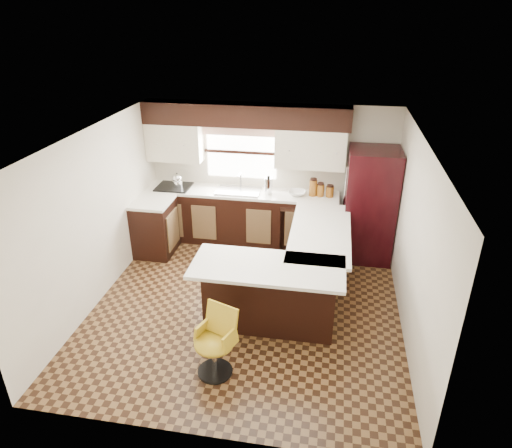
% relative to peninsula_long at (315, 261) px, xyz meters
% --- Properties ---
extents(floor, '(4.40, 4.40, 0.00)m').
position_rel_peninsula_long_xyz_m(floor, '(-0.90, -0.62, -0.45)').
color(floor, '#49301A').
rests_on(floor, ground).
extents(ceiling, '(4.40, 4.40, 0.00)m').
position_rel_peninsula_long_xyz_m(ceiling, '(-0.90, -0.62, 1.95)').
color(ceiling, silver).
rests_on(ceiling, wall_back).
extents(wall_back, '(4.40, 0.00, 4.40)m').
position_rel_peninsula_long_xyz_m(wall_back, '(-0.90, 1.58, 0.75)').
color(wall_back, beige).
rests_on(wall_back, floor).
extents(wall_front, '(4.40, 0.00, 4.40)m').
position_rel_peninsula_long_xyz_m(wall_front, '(-0.90, -2.83, 0.75)').
color(wall_front, beige).
rests_on(wall_front, floor).
extents(wall_left, '(0.00, 4.40, 4.40)m').
position_rel_peninsula_long_xyz_m(wall_left, '(-3.00, -0.62, 0.75)').
color(wall_left, beige).
rests_on(wall_left, floor).
extents(wall_right, '(0.00, 4.40, 4.40)m').
position_rel_peninsula_long_xyz_m(wall_right, '(1.20, -0.62, 0.75)').
color(wall_right, beige).
rests_on(wall_right, floor).
extents(base_cab_back, '(3.30, 0.60, 0.90)m').
position_rel_peninsula_long_xyz_m(base_cab_back, '(-1.35, 1.28, 0.00)').
color(base_cab_back, black).
rests_on(base_cab_back, floor).
extents(base_cab_left, '(0.60, 0.70, 0.90)m').
position_rel_peninsula_long_xyz_m(base_cab_left, '(-2.70, 0.62, 0.00)').
color(base_cab_left, black).
rests_on(base_cab_left, floor).
extents(counter_back, '(3.30, 0.60, 0.04)m').
position_rel_peninsula_long_xyz_m(counter_back, '(-1.35, 1.28, 0.47)').
color(counter_back, silver).
rests_on(counter_back, base_cab_back).
extents(counter_left, '(0.60, 0.70, 0.04)m').
position_rel_peninsula_long_xyz_m(counter_left, '(-2.70, 0.62, 0.47)').
color(counter_left, silver).
rests_on(counter_left, base_cab_left).
extents(soffit, '(3.40, 0.35, 0.36)m').
position_rel_peninsula_long_xyz_m(soffit, '(-1.30, 1.40, 1.77)').
color(soffit, black).
rests_on(soffit, wall_back).
extents(upper_cab_left, '(0.94, 0.35, 0.64)m').
position_rel_peninsula_long_xyz_m(upper_cab_left, '(-2.52, 1.40, 1.27)').
color(upper_cab_left, beige).
rests_on(upper_cab_left, wall_back).
extents(upper_cab_right, '(1.14, 0.35, 0.64)m').
position_rel_peninsula_long_xyz_m(upper_cab_right, '(-0.22, 1.40, 1.27)').
color(upper_cab_right, beige).
rests_on(upper_cab_right, wall_back).
extents(window_pane, '(1.20, 0.02, 0.90)m').
position_rel_peninsula_long_xyz_m(window_pane, '(-1.40, 1.56, 1.10)').
color(window_pane, white).
rests_on(window_pane, wall_back).
extents(valance, '(1.30, 0.06, 0.18)m').
position_rel_peninsula_long_xyz_m(valance, '(-1.40, 1.52, 1.49)').
color(valance, '#D19B93').
rests_on(valance, wall_back).
extents(sink, '(0.75, 0.45, 0.03)m').
position_rel_peninsula_long_xyz_m(sink, '(-1.40, 1.25, 0.51)').
color(sink, '#B2B2B7').
rests_on(sink, counter_back).
extents(dishwasher, '(0.58, 0.03, 0.78)m').
position_rel_peninsula_long_xyz_m(dishwasher, '(-0.35, 0.99, -0.02)').
color(dishwasher, black).
rests_on(dishwasher, floor).
extents(cooktop, '(0.58, 0.50, 0.02)m').
position_rel_peninsula_long_xyz_m(cooktop, '(-2.55, 1.25, 0.51)').
color(cooktop, black).
rests_on(cooktop, counter_back).
extents(peninsula_long, '(0.60, 1.95, 0.90)m').
position_rel_peninsula_long_xyz_m(peninsula_long, '(0.00, 0.00, 0.00)').
color(peninsula_long, black).
rests_on(peninsula_long, floor).
extents(peninsula_return, '(1.65, 0.60, 0.90)m').
position_rel_peninsula_long_xyz_m(peninsula_return, '(-0.53, -0.97, 0.00)').
color(peninsula_return, black).
rests_on(peninsula_return, floor).
extents(counter_pen_long, '(0.84, 1.95, 0.04)m').
position_rel_peninsula_long_xyz_m(counter_pen_long, '(0.05, 0.00, 0.47)').
color(counter_pen_long, silver).
rests_on(counter_pen_long, peninsula_long).
extents(counter_pen_return, '(1.89, 0.84, 0.04)m').
position_rel_peninsula_long_xyz_m(counter_pen_return, '(-0.55, -1.06, 0.47)').
color(counter_pen_return, silver).
rests_on(counter_pen_return, peninsula_return).
extents(refrigerator, '(0.79, 0.76, 1.84)m').
position_rel_peninsula_long_xyz_m(refrigerator, '(0.79, 1.10, 0.47)').
color(refrigerator, black).
rests_on(refrigerator, floor).
extents(bar_chair, '(0.57, 0.57, 0.83)m').
position_rel_peninsula_long_xyz_m(bar_chair, '(-1.01, -1.97, -0.04)').
color(bar_chair, gold).
rests_on(bar_chair, floor).
extents(kettle, '(0.18, 0.18, 0.24)m').
position_rel_peninsula_long_xyz_m(kettle, '(-2.48, 1.26, 0.64)').
color(kettle, silver).
rests_on(kettle, cooktop).
extents(percolator, '(0.14, 0.14, 0.27)m').
position_rel_peninsula_long_xyz_m(percolator, '(-0.89, 1.28, 0.63)').
color(percolator, silver).
rests_on(percolator, counter_back).
extents(mixing_bowl, '(0.30, 0.30, 0.07)m').
position_rel_peninsula_long_xyz_m(mixing_bowl, '(-0.40, 1.27, 0.53)').
color(mixing_bowl, white).
rests_on(mixing_bowl, counter_back).
extents(canister_large, '(0.13, 0.13, 0.27)m').
position_rel_peninsula_long_xyz_m(canister_large, '(-0.14, 1.30, 0.63)').
color(canister_large, brown).
rests_on(canister_large, counter_back).
extents(canister_med, '(0.12, 0.12, 0.20)m').
position_rel_peninsula_long_xyz_m(canister_med, '(-0.02, 1.30, 0.60)').
color(canister_med, brown).
rests_on(canister_med, counter_back).
extents(canister_small, '(0.13, 0.13, 0.18)m').
position_rel_peninsula_long_xyz_m(canister_small, '(0.14, 1.30, 0.58)').
color(canister_small, brown).
rests_on(canister_small, counter_back).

